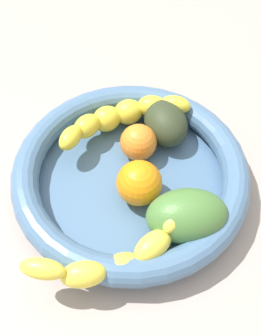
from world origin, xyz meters
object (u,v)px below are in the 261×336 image
at_px(orange_front, 138,142).
at_px(orange_mid_left, 139,183).
at_px(banana_draped_right, 120,117).
at_px(mango_green, 187,216).
at_px(avocado_dark, 166,123).
at_px(banana_draped_left, 118,258).
at_px(fruit_bowl, 130,175).

relative_size(orange_front, orange_mid_left, 0.86).
bearing_deg(banana_draped_right, orange_mid_left, -160.03).
bearing_deg(orange_mid_left, mango_green, -123.44).
bearing_deg(avocado_dark, banana_draped_left, 169.68).
relative_size(fruit_bowl, orange_front, 6.17).
height_order(fruit_bowl, orange_front, orange_front).
xyz_separation_m(mango_green, avocado_dark, (0.16, 0.04, -0.00)).
height_order(mango_green, avocado_dark, mango_green).
xyz_separation_m(orange_front, avocado_dark, (0.04, -0.04, 0.00)).
bearing_deg(banana_draped_left, fruit_bowl, 0.69).
bearing_deg(avocado_dark, mango_green, -166.42).
height_order(orange_front, avocado_dark, avocado_dark).
height_order(fruit_bowl, avocado_dark, avocado_dark).
distance_m(banana_draped_left, mango_green, 0.11).
height_order(banana_draped_left, orange_mid_left, orange_mid_left).
xyz_separation_m(fruit_bowl, banana_draped_left, (-0.14, -0.00, 0.02)).
height_order(orange_front, mango_green, mango_green).
bearing_deg(fruit_bowl, orange_front, -6.58).
bearing_deg(banana_draped_right, fruit_bowl, -163.30).
bearing_deg(fruit_bowl, orange_mid_left, -149.27).
distance_m(banana_draped_left, banana_draped_right, 0.24).
bearing_deg(orange_front, banana_draped_left, 178.76).
height_order(orange_mid_left, avocado_dark, orange_mid_left).
bearing_deg(banana_draped_left, avocado_dark, -10.32).
bearing_deg(orange_mid_left, banana_draped_right, 19.97).
bearing_deg(orange_front, fruit_bowl, 173.42).
bearing_deg(orange_mid_left, banana_draped_left, 173.16).
bearing_deg(avocado_dark, orange_mid_left, 166.38).
xyz_separation_m(banana_draped_right, orange_front, (-0.04, -0.03, -0.00)).
height_order(banana_draped_right, orange_front, banana_draped_right).
relative_size(banana_draped_left, mango_green, 1.88).
bearing_deg(fruit_bowl, banana_draped_right, 16.70).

